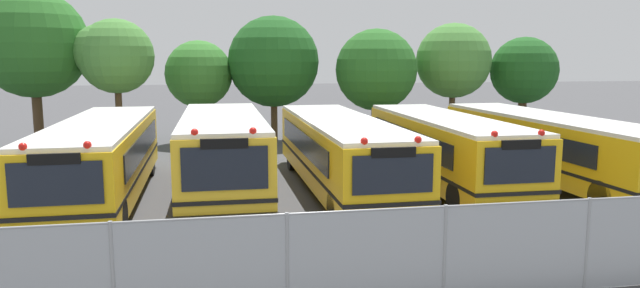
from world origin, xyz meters
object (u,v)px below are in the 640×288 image
Objects in this scene: tree_4 at (376,70)px; school_bus_4 at (548,145)px; tree_0 at (30,44)px; school_bus_2 at (340,151)px; tree_6 at (522,71)px; school_bus_3 at (444,148)px; tree_5 at (454,61)px; traffic_cone at (360,259)px; school_bus_0 at (102,157)px; tree_1 at (112,55)px; tree_3 at (274,62)px; tree_2 at (199,74)px; school_bus_1 at (223,152)px.

school_bus_4 is at bearing -71.45° from tree_4.
tree_0 is 1.27× the size of tree_4.
school_bus_2 is 16.45m from tree_6.
tree_5 reaches higher than school_bus_3.
tree_0 reaches higher than traffic_cone.
school_bus_2 is 1.54× the size of tree_0.
school_bus_4 is 11.07m from tree_4.
tree_5 is at bearing 2.68° from tree_0.
tree_1 is (-1.03, 9.21, 3.13)m from school_bus_0.
school_bus_4 is at bearing -29.83° from tree_1.
school_bus_3 is 12.80m from tree_3.
tree_5 is (1.06, 10.80, 2.90)m from school_bus_4.
school_bus_2 is 12.95m from tree_1.
traffic_cone is at bearing -127.13° from tree_6.
school_bus_2 is 2.18× the size of tree_2.
tree_6 reaches higher than tree_2.
tree_0 is 1.41× the size of tree_2.
tree_0 is at bearing -31.76° from school_bus_3.
tree_5 is (8.61, 10.78, 2.88)m from school_bus_2.
school_bus_3 is (11.10, -0.11, -0.02)m from school_bus_0.
tree_3 is at bearing -68.13° from school_bus_3.
school_bus_0 is at bearing -0.35° from school_bus_2.
tree_2 is at bearing -54.75° from school_bus_3.
school_bus_2 is at bearing -1.84° from school_bus_4.
tree_2 is at bearing -68.57° from school_bus_2.
tree_0 is (-8.30, 10.13, 3.55)m from school_bus_1.
school_bus_4 is 17.35m from tree_2.
tree_0 is at bearing 122.24° from traffic_cone.
school_bus_2 is 13.08m from tree_2.
tree_1 is 1.16× the size of tree_2.
tree_6 is at bearing -152.70° from school_bus_0.
tree_4 is (7.94, 10.53, 2.31)m from school_bus_1.
school_bus_2 is at bearing -47.15° from tree_1.
tree_1 is 7.93m from tree_3.
tree_2 is at bearing 100.40° from traffic_cone.
tree_0 is (-12.13, 9.81, 3.65)m from school_bus_2.
tree_6 is (3.81, -0.26, -0.54)m from tree_5.
school_bus_1 is at bearing -146.29° from tree_6.
school_bus_1 is 19.66m from tree_6.
tree_1 is at bearing 113.68° from traffic_cone.
school_bus_1 is 1.54× the size of tree_1.
school_bus_0 is 0.97× the size of school_bus_2.
tree_2 is at bearing 173.15° from tree_3.
school_bus_3 is at bearing -37.53° from tree_1.
tree_3 is at bearing 175.79° from tree_6.
tree_2 is at bearing -85.27° from school_bus_1.
tree_3 is at bearing -120.21° from school_bus_0.
school_bus_1 is (3.68, -0.31, 0.08)m from school_bus_0.
traffic_cone is (3.57, -19.46, -3.23)m from tree_2.
tree_0 is 11.33m from tree_3.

